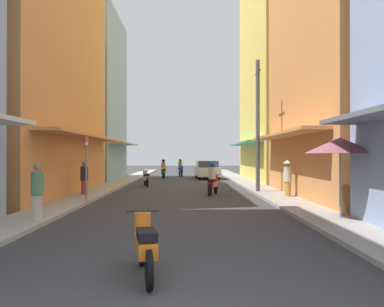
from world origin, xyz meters
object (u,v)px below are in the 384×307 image
Objects in this scene: motorbike_green at (164,170)px; motorbike_silver at (146,178)px; vendor_umbrella at (340,145)px; motorbike_red at (213,180)px; pedestrian_foreground at (84,179)px; pedestrian_crossing at (37,193)px; motorbike_blue at (181,169)px; utility_pole at (258,125)px; parked_car at (207,170)px; pedestrian_midway at (288,177)px; street_sign_no_entry at (86,160)px; motorbike_orange at (145,243)px.

motorbike_silver is at bearing -94.33° from motorbike_green.
motorbike_red is at bearing 111.89° from vendor_umbrella.
pedestrian_foreground is 6.84m from pedestrian_crossing.
motorbike_blue is 0.27× the size of utility_pole.
parked_car is 0.64× the size of utility_pole.
motorbike_green is 20.94m from pedestrian_crossing.
motorbike_red reaches higher than motorbike_silver.
pedestrian_crossing is (0.51, -6.82, 0.02)m from pedestrian_foreground.
pedestrian_midway is (6.88, -7.11, 0.46)m from motorbike_silver.
pedestrian_crossing is (-1.61, -13.04, 0.34)m from motorbike_silver.
motorbike_silver is at bearing -118.61° from parked_car.
utility_pole is (6.02, -4.69, 2.88)m from motorbike_silver.
street_sign_no_entry is at bearing -99.85° from motorbike_blue.
utility_pole is (5.44, -12.47, 2.68)m from motorbike_green.
motorbike_silver is 6.58m from pedestrian_foreground.
pedestrian_crossing reaches higher than motorbike_silver.
street_sign_no_entry is (-8.31, -1.45, 0.76)m from pedestrian_midway.
motorbike_red is (1.85, -15.99, 0.00)m from motorbike_blue.
street_sign_no_entry reaches higher than motorbike_orange.
pedestrian_crossing is 11.59m from utility_pole.
motorbike_red is 1.04× the size of pedestrian_crossing.
motorbike_blue is at bearing 79.85° from motorbike_silver.
vendor_umbrella is (8.97, -6.76, 1.35)m from pedestrian_foreground.
motorbike_red is 12.83m from parked_car.
motorbike_red is 0.27× the size of utility_pole.
motorbike_silver is 8.16m from utility_pole.
pedestrian_crossing is 0.70× the size of vendor_umbrella.
pedestrian_foreground is (-4.04, -16.91, 0.12)m from motorbike_blue.
motorbike_green is at bearing -114.48° from motorbike_blue.
utility_pole reaches higher than motorbike_blue.
motorbike_green is 0.43× the size of parked_car.
motorbike_red is (3.76, -5.30, 0.20)m from motorbike_silver.
vendor_umbrella is at bearing -73.22° from motorbike_green.
pedestrian_crossing is at bearing -124.77° from motorbike_red.
motorbike_green reaches higher than motorbike_orange.
pedestrian_foreground is (-4.01, 11.52, 0.32)m from motorbike_orange.
motorbike_orange is 5.87m from pedestrian_crossing.
motorbike_silver is 8.76m from street_sign_no_entry.
utility_pole reaches higher than motorbike_silver.
motorbike_silver is 1.08× the size of pedestrian_foreground.
motorbike_green is 0.68× the size of street_sign_no_entry.
pedestrian_crossing is 0.64× the size of street_sign_no_entry.
motorbike_silver is at bearing -100.15° from motorbike_blue.
parked_car reaches higher than motorbike_silver.
pedestrian_foreground is at bearing -169.40° from utility_pole.
motorbike_green is (-1.30, 25.52, 0.20)m from motorbike_orange.
motorbike_green is 16.16m from pedestrian_midway.
pedestrian_midway is 8.47m from street_sign_no_entry.
pedestrian_crossing is at bearing -85.72° from pedestrian_foreground.
utility_pole is 2.49× the size of street_sign_no_entry.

